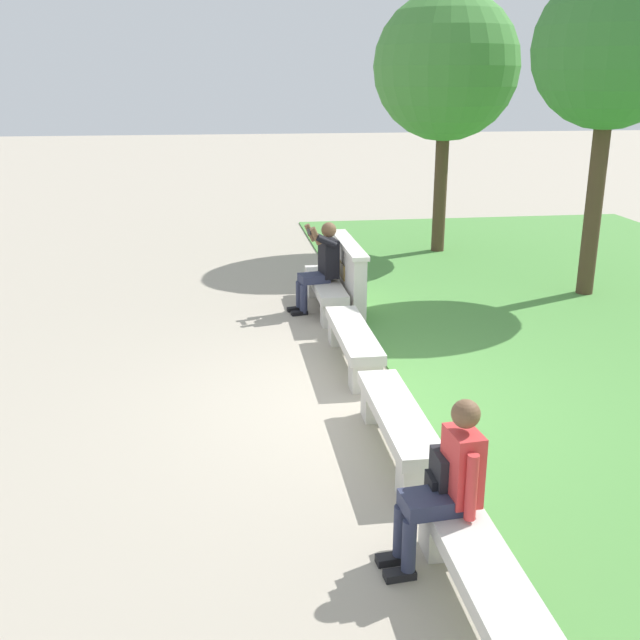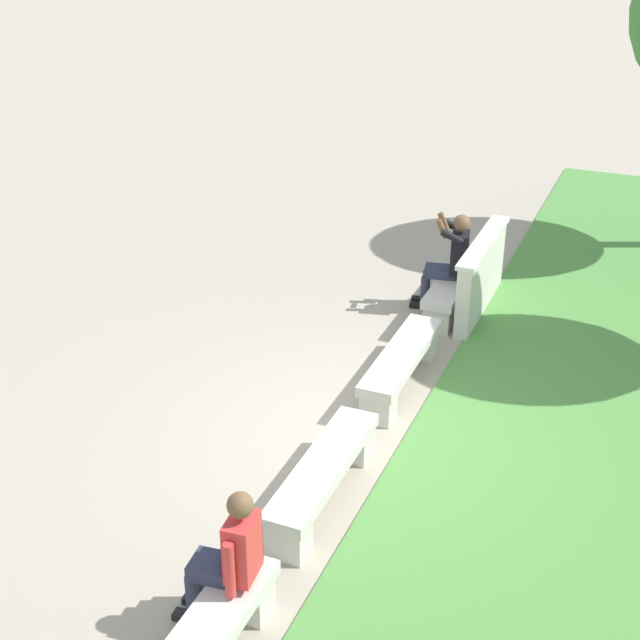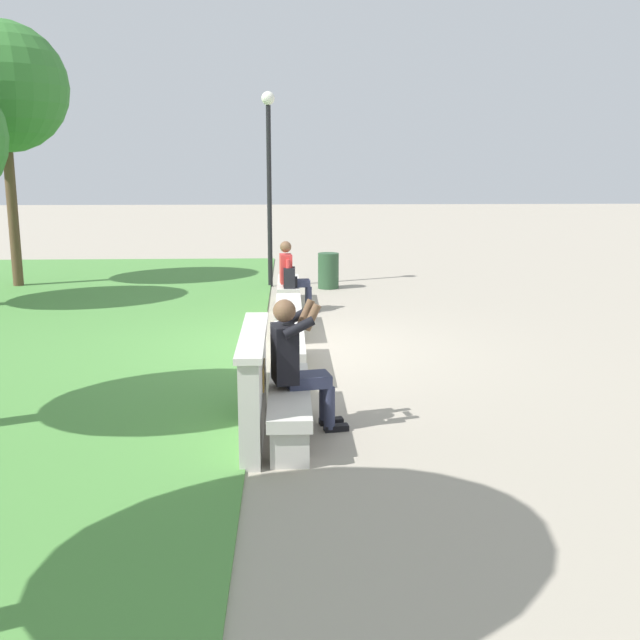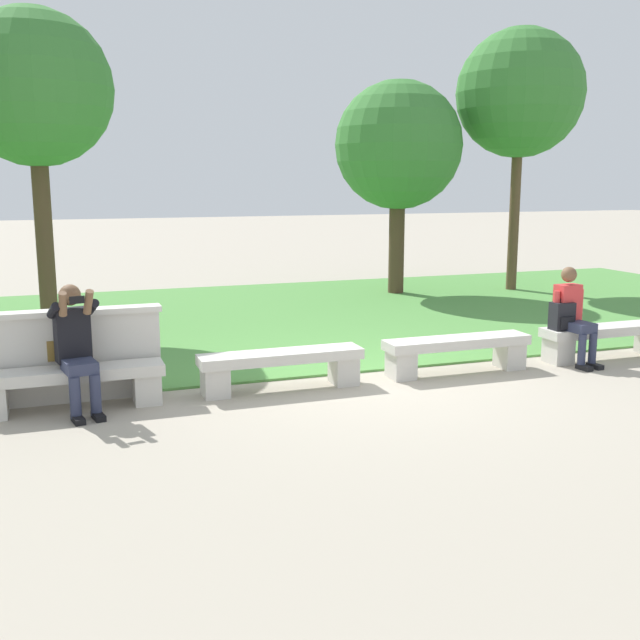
{
  "view_description": "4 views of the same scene",
  "coord_description": "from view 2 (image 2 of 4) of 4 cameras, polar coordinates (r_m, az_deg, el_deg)",
  "views": [
    {
      "loc": [
        7.17,
        -1.56,
        3.31
      ],
      "look_at": [
        -0.65,
        -0.47,
        0.74
      ],
      "focal_mm": 42.0,
      "sensor_mm": 36.0,
      "label": 1
    },
    {
      "loc": [
        7.28,
        2.57,
        5.22
      ],
      "look_at": [
        -0.43,
        -0.7,
        1.03
      ],
      "focal_mm": 50.0,
      "sensor_mm": 36.0,
      "label": 2
    },
    {
      "loc": [
        -10.37,
        0.0,
        2.57
      ],
      "look_at": [
        -1.45,
        -0.38,
        0.72
      ],
      "focal_mm": 42.0,
      "sensor_mm": 36.0,
      "label": 3
    },
    {
      "loc": [
        -3.51,
        -7.95,
        2.37
      ],
      "look_at": [
        -0.88,
        -0.58,
        0.9
      ],
      "focal_mm": 42.0,
      "sensor_mm": 36.0,
      "label": 4
    }
  ],
  "objects": [
    {
      "name": "backpack",
      "position": [
        7.01,
        -5.01,
        -14.46
      ],
      "size": [
        0.28,
        0.24,
        0.43
      ],
      "color": "black",
      "rests_on": "bench_far"
    },
    {
      "name": "ground_plane",
      "position": [
        9.31,
        2.93,
        -7.51
      ],
      "size": [
        80.0,
        80.0,
        0.0
      ],
      "primitive_type": "plane",
      "color": "#A89E8C"
    },
    {
      "name": "person_distant",
      "position": [
        6.91,
        -5.81,
        -14.72
      ],
      "size": [
        0.48,
        0.7,
        1.26
      ],
      "color": "black",
      "rests_on": "ground"
    },
    {
      "name": "backrest_wall_with_plaque",
      "position": [
        11.89,
        10.28,
        2.86
      ],
      "size": [
        1.98,
        0.24,
        1.01
      ],
      "color": "beige",
      "rests_on": "ground"
    },
    {
      "name": "person_photographer",
      "position": [
        11.84,
        8.34,
        4.05
      ],
      "size": [
        0.52,
        0.77,
        1.32
      ],
      "color": "black",
      "rests_on": "ground"
    },
    {
      "name": "bench_mid",
      "position": [
        8.27,
        0.2,
        -9.89
      ],
      "size": [
        1.89,
        0.4,
        0.45
      ],
      "color": "beige",
      "rests_on": "ground"
    },
    {
      "name": "bench_main",
      "position": [
        12.05,
        8.63,
        2.18
      ],
      "size": [
        1.89,
        0.4,
        0.45
      ],
      "color": "beige",
      "rests_on": "ground"
    },
    {
      "name": "bench_near",
      "position": [
        10.08,
        5.23,
        -2.74
      ],
      "size": [
        1.89,
        0.4,
        0.45
      ],
      "color": "beige",
      "rests_on": "ground"
    }
  ]
}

